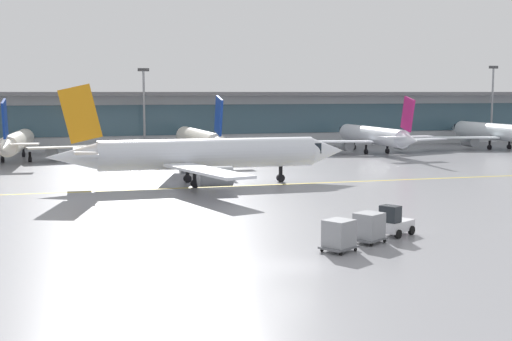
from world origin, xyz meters
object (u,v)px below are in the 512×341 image
object	(u,v)px
taxiing_regional_jet	(204,155)
apron_light_mast_2	(492,101)
gate_airplane_4	(373,136)
gate_airplane_5	(495,132)
gate_airplane_2	(17,142)
gate_airplane_3	(200,140)
cargo_dolly_trailing	(339,234)
baggage_tug	(394,222)
cargo_dolly_lead	(369,227)
apron_light_mast_1	(144,106)

from	to	relation	value
taxiing_regional_jet	apron_light_mast_2	xyz separation A→B (m)	(63.10, 40.66, 4.76)
gate_airplane_4	apron_light_mast_2	size ratio (longest dim) A/B	1.89
gate_airplane_5	gate_airplane_2	bearing A→B (deg)	90.99
gate_airplane_2	gate_airplane_3	bearing A→B (deg)	-94.90
gate_airplane_4	gate_airplane_5	size ratio (longest dim) A/B	0.97
taxiing_regional_jet	cargo_dolly_trailing	bearing A→B (deg)	-86.74
apron_light_mast_2	baggage_tug	bearing A→B (deg)	-129.07
cargo_dolly_trailing	apron_light_mast_2	distance (m)	95.52
cargo_dolly_lead	cargo_dolly_trailing	size ratio (longest dim) A/B	1.00
cargo_dolly_trailing	apron_light_mast_2	world-z (taller)	apron_light_mast_2
apron_light_mast_1	gate_airplane_5	bearing A→B (deg)	-10.41
gate_airplane_3	apron_light_mast_2	size ratio (longest dim) A/B	1.92
cargo_dolly_lead	gate_airplane_4	bearing A→B (deg)	32.83
gate_airplane_4	cargo_dolly_trailing	world-z (taller)	gate_airplane_4
gate_airplane_3	gate_airplane_5	size ratio (longest dim) A/B	0.98
gate_airplane_4	baggage_tug	distance (m)	63.62
apron_light_mast_1	cargo_dolly_trailing	bearing A→B (deg)	-88.19
cargo_dolly_lead	apron_light_mast_2	distance (m)	92.45
taxiing_regional_jet	gate_airplane_5	bearing A→B (deg)	29.18
apron_light_mast_1	apron_light_mast_2	bearing A→B (deg)	-0.77
cargo_dolly_trailing	apron_light_mast_2	xyz separation A→B (m)	(61.70, 72.60, 6.83)
gate_airplane_2	cargo_dolly_lead	distance (m)	65.75
cargo_dolly_lead	gate_airplane_5	bearing A→B (deg)	18.22
gate_airplane_3	baggage_tug	bearing A→B (deg)	-179.50
cargo_dolly_lead	baggage_tug	bearing A→B (deg)	-0.00
gate_airplane_4	taxiing_regional_jet	size ratio (longest dim) A/B	0.87
taxiing_regional_jet	apron_light_mast_2	bearing A→B (deg)	33.55
gate_airplane_5	apron_light_mast_1	distance (m)	59.09
gate_airplane_5	taxiing_regional_jet	size ratio (longest dim) A/B	0.90
gate_airplane_2	cargo_dolly_trailing	distance (m)	66.36
taxiing_regional_jet	cargo_dolly_lead	bearing A→B (deg)	-81.36
gate_airplane_3	cargo_dolly_lead	distance (m)	57.15
gate_airplane_4	cargo_dolly_lead	distance (m)	66.14
gate_airplane_4	apron_light_mast_1	xyz separation A→B (m)	(-34.34, 12.46, 4.66)
gate_airplane_4	apron_light_mast_2	bearing A→B (deg)	-68.87
apron_light_mast_1	baggage_tug	bearing A→B (deg)	-83.73
gate_airplane_3	gate_airplane_4	bearing A→B (deg)	-86.88
baggage_tug	gate_airplane_2	bearing A→B (deg)	83.17
gate_airplane_2	cargo_dolly_trailing	xyz separation A→B (m)	(21.28, -62.84, -1.59)
gate_airplane_5	apron_light_mast_2	world-z (taller)	apron_light_mast_2
gate_airplane_2	gate_airplane_5	bearing A→B (deg)	-85.72
gate_airplane_5	apron_light_mast_1	xyz separation A→B (m)	(-57.94, 10.65, 4.56)
gate_airplane_5	apron_light_mast_1	world-z (taller)	apron_light_mast_1
cargo_dolly_lead	gate_airplane_2	bearing A→B (deg)	80.54
gate_airplane_2	apron_light_mast_1	bearing A→B (deg)	-56.46
gate_airplane_5	apron_light_mast_2	distance (m)	12.60
baggage_tug	apron_light_mast_1	size ratio (longest dim) A/B	0.22
gate_airplane_3	baggage_tug	world-z (taller)	gate_airplane_3
gate_airplane_4	cargo_dolly_lead	bearing A→B (deg)	153.54
baggage_tug	cargo_dolly_trailing	world-z (taller)	baggage_tug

